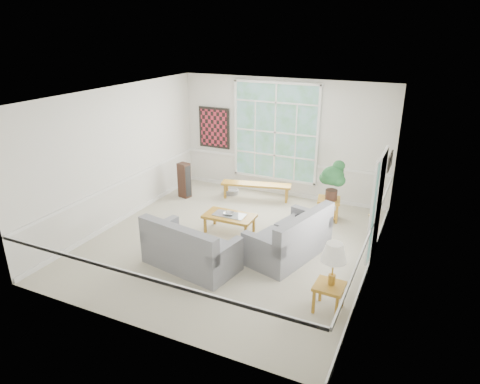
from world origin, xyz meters
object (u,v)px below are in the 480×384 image
loveseat_right (289,233)px  coffee_table (229,224)px  loveseat_front (191,243)px  end_table (328,209)px  side_table (328,297)px

loveseat_right → coffee_table: 1.54m
loveseat_right → loveseat_front: 1.87m
loveseat_front → end_table: loveseat_front is taller
end_table → side_table: bearing=-75.9°
loveseat_front → coffee_table: bearing=99.5°
coffee_table → end_table: size_ratio=2.17×
side_table → loveseat_front: bearing=174.5°
loveseat_right → end_table: (0.29, 1.96, -0.23)m
loveseat_front → coffee_table: (0.02, 1.53, -0.26)m
loveseat_right → side_table: 1.81m
end_table → side_table: end_table is taller
loveseat_right → end_table: 2.00m
loveseat_front → side_table: bearing=4.7°
loveseat_front → coffee_table: size_ratio=1.59×
end_table → side_table: size_ratio=1.10×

